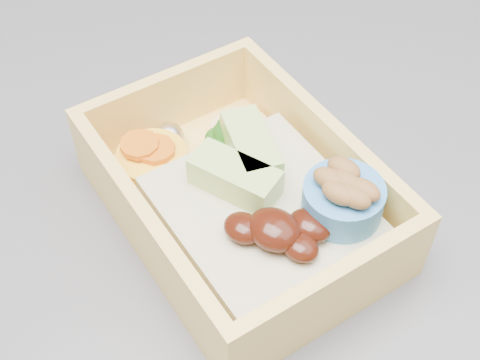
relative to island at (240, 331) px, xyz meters
The scene contains 2 objects.
island is the anchor object (origin of this frame).
bento_box 0.51m from the island, 51.79° to the right, with size 0.24×0.21×0.07m.
Camera 1 is at (0.26, -0.45, 1.28)m, focal length 50.00 mm.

